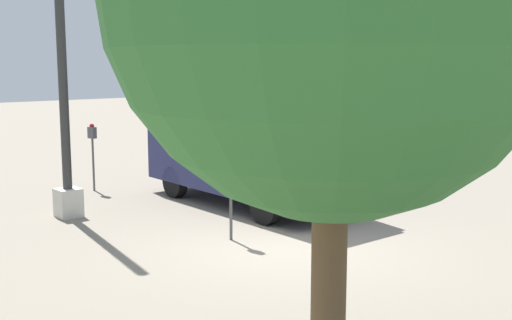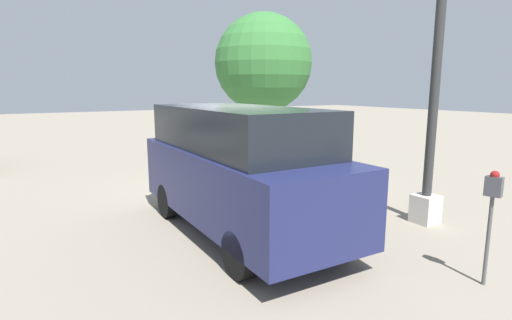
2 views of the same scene
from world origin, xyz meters
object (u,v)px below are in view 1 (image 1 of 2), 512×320
object	(u,v)px
parking_meter_far	(92,141)
lamp_post	(64,104)
parked_van	(250,147)
parking_meter_near	(231,175)

from	to	relation	value
parking_meter_far	lamp_post	size ratio (longest dim) A/B	0.25
parking_meter_far	lamp_post	distance (m)	2.73
parking_meter_far	parked_van	size ratio (longest dim) A/B	0.31
parking_meter_near	parked_van	distance (m)	2.74
lamp_post	parked_van	world-z (taller)	lamp_post
parking_meter_far	lamp_post	bearing A→B (deg)	130.18
parking_meter_far	parked_van	xyz separation A→B (m)	(-3.43, -1.85, 0.07)
parking_meter_near	parking_meter_far	distance (m)	5.33
parking_meter_far	lamp_post	xyz separation A→B (m)	(-2.02, 1.53, 1.03)
parking_meter_near	lamp_post	xyz separation A→B (m)	(3.30, 1.39, 1.07)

